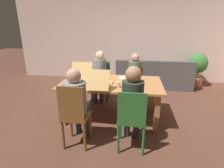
# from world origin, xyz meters

# --- Properties ---
(ground_plane) EXTENTS (20.00, 20.00, 0.00)m
(ground_plane) POSITION_xyz_m (0.00, 0.00, 0.00)
(ground_plane) COLOR brown
(back_wall) EXTENTS (7.20, 0.12, 2.94)m
(back_wall) POSITION_xyz_m (0.00, 2.77, 1.47)
(back_wall) COLOR beige
(back_wall) RESTS_ON ground
(dining_table) EXTENTS (1.90, 1.07, 0.74)m
(dining_table) POSITION_xyz_m (0.00, 0.00, 0.64)
(dining_table) COLOR #BB7843
(dining_table) RESTS_ON ground
(chair_0) EXTENTS (0.41, 0.43, 0.96)m
(chair_0) POSITION_xyz_m (0.43, 0.96, 0.51)
(chair_0) COLOR brown
(chair_0) RESTS_ON ground
(person_0) EXTENTS (0.30, 0.47, 1.16)m
(person_0) POSITION_xyz_m (0.43, 0.82, 0.69)
(person_0) COLOR #383B39
(person_0) RESTS_ON ground
(chair_1) EXTENTS (0.43, 0.43, 0.92)m
(chair_1) POSITION_xyz_m (-0.40, 0.96, 0.49)
(chair_1) COLOR #266539
(chair_1) RESTS_ON ground
(person_1) EXTENTS (0.30, 0.49, 1.20)m
(person_1) POSITION_xyz_m (-0.40, 0.82, 0.71)
(person_1) COLOR #352C4E
(person_1) RESTS_ON ground
(chair_2) EXTENTS (0.40, 0.40, 0.95)m
(chair_2) POSITION_xyz_m (0.43, -0.98, 0.54)
(chair_2) COLOR #2C6F2F
(chair_2) RESTS_ON ground
(person_2) EXTENTS (0.30, 0.48, 1.26)m
(person_2) POSITION_xyz_m (0.43, -0.83, 0.74)
(person_2) COLOR #362D42
(person_2) RESTS_ON ground
(chair_3) EXTENTS (0.38, 0.38, 1.01)m
(chair_3) POSITION_xyz_m (-0.40, -1.00, 0.54)
(chair_3) COLOR brown
(chair_3) RESTS_ON ground
(person_3) EXTENTS (0.33, 0.49, 1.21)m
(person_3) POSITION_xyz_m (-0.40, -0.87, 0.72)
(person_3) COLOR #2E3A41
(person_3) RESTS_ON ground
(pizza_box_0) EXTENTS (0.37, 0.58, 0.33)m
(pizza_box_0) POSITION_xyz_m (-0.15, -0.23, 0.79)
(pizza_box_0) COLOR tan
(pizza_box_0) RESTS_ON dining_table
(pizza_box_1) EXTENTS (0.40, 0.60, 0.37)m
(pizza_box_1) POSITION_xyz_m (-0.57, 0.18, 0.79)
(pizza_box_1) COLOR tan
(pizza_box_1) RESTS_ON dining_table
(plate_0) EXTENTS (0.25, 0.25, 0.03)m
(plate_0) POSITION_xyz_m (0.24, 0.31, 0.75)
(plate_0) COLOR white
(plate_0) RESTS_ON dining_table
(plate_1) EXTENTS (0.22, 0.22, 0.03)m
(plate_1) POSITION_xyz_m (-0.62, -0.27, 0.75)
(plate_1) COLOR white
(plate_1) RESTS_ON dining_table
(drinking_glass_0) EXTENTS (0.08, 0.08, 0.11)m
(drinking_glass_0) POSITION_xyz_m (0.43, -0.13, 0.79)
(drinking_glass_0) COLOR #B24C30
(drinking_glass_0) RESTS_ON dining_table
(drinking_glass_1) EXTENTS (0.07, 0.07, 0.11)m
(drinking_glass_1) POSITION_xyz_m (0.17, -0.30, 0.79)
(drinking_glass_1) COLOR silver
(drinking_glass_1) RESTS_ON dining_table
(drinking_glass_2) EXTENTS (0.07, 0.07, 0.11)m
(drinking_glass_2) POSITION_xyz_m (0.42, -0.33, 0.79)
(drinking_glass_2) COLOR #DFCC59
(drinking_glass_2) RESTS_ON dining_table
(drinking_glass_3) EXTENTS (0.07, 0.07, 0.13)m
(drinking_glass_3) POSITION_xyz_m (0.53, 0.14, 0.80)
(drinking_glass_3) COLOR #D9BF61
(drinking_glass_3) RESTS_ON dining_table
(couch) EXTENTS (2.19, 0.90, 0.84)m
(couch) POSITION_xyz_m (0.97, 2.08, 0.29)
(couch) COLOR #555151
(couch) RESTS_ON ground
(potted_plant) EXTENTS (0.55, 0.55, 1.01)m
(potted_plant) POSITION_xyz_m (2.26, 2.26, 0.59)
(potted_plant) COLOR #B1684A
(potted_plant) RESTS_ON ground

